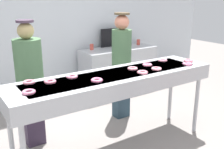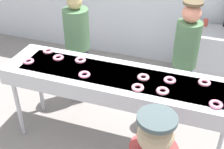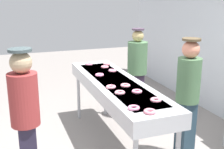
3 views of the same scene
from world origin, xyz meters
name	(u,v)px [view 1 (image 1 of 3)]	position (x,y,z in m)	size (l,w,h in m)	color
ground_plane	(116,148)	(0.00, 0.00, 0.00)	(16.00, 16.00, 0.00)	gray
back_wall	(46,12)	(0.00, 2.29, 1.65)	(8.00, 0.12, 3.30)	silver
fryer_conveyor	(116,81)	(0.00, 0.00, 0.94)	(2.68, 0.68, 1.04)	#B7BABF
strawberry_donut_0	(156,69)	(0.52, -0.15, 1.05)	(0.13, 0.13, 0.03)	pink
strawberry_donut_1	(142,72)	(0.27, -0.18, 1.05)	(0.13, 0.13, 0.03)	pink
strawberry_donut_2	(188,61)	(1.19, -0.08, 1.05)	(0.13, 0.13, 0.03)	pink
strawberry_donut_3	(133,69)	(0.27, 0.03, 1.05)	(0.13, 0.13, 0.03)	pink
strawberry_donut_4	(72,77)	(-0.52, 0.14, 1.05)	(0.13, 0.13, 0.03)	pink
strawberry_donut_5	(50,82)	(-0.80, 0.10, 1.05)	(0.13, 0.13, 0.03)	pink
strawberry_donut_6	(29,92)	(-1.09, -0.09, 1.05)	(0.13, 0.13, 0.03)	pink
strawberry_donut_7	(187,64)	(1.04, -0.20, 1.05)	(0.13, 0.13, 0.03)	pink
strawberry_donut_8	(147,65)	(0.56, 0.07, 1.05)	(0.13, 0.13, 0.03)	pink
strawberry_donut_9	(163,60)	(0.91, 0.14, 1.05)	(0.13, 0.13, 0.03)	pink
strawberry_donut_10	(29,82)	(-1.00, 0.21, 1.05)	(0.13, 0.13, 0.03)	pink
strawberry_donut_11	(97,80)	(-0.35, -0.14, 1.05)	(0.13, 0.13, 0.03)	pink
worker_baker	(30,77)	(-0.84, 0.72, 0.95)	(0.35, 0.35, 1.67)	#35283E
worker_assistant	(121,61)	(0.63, 0.77, 0.95)	(0.31, 0.31, 1.70)	#263C4B
prep_counter	(118,69)	(1.33, 1.84, 0.45)	(1.59, 0.60, 0.90)	#B7BABF
paper_cup_0	(138,42)	(1.92, 1.94, 0.96)	(0.07, 0.07, 0.11)	#CC4C3F
paper_cup_1	(92,47)	(0.80, 2.01, 0.96)	(0.07, 0.07, 0.11)	#CC4C3F
menu_display	(112,37)	(1.33, 2.09, 1.09)	(0.53, 0.04, 0.38)	black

